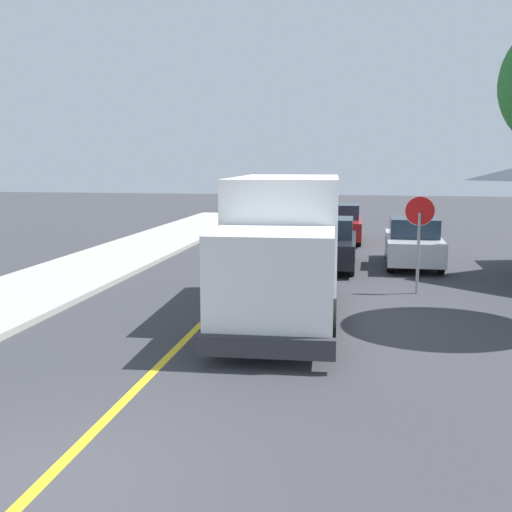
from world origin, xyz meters
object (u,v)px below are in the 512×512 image
Objects in this scene: parked_car_near at (329,244)px; parked_van_across at (413,243)px; parked_car_mid at (341,224)px; stop_sign at (419,226)px; box_truck at (284,240)px.

parked_car_near is 1.00× the size of parked_van_across.
stop_sign is at bearing -76.88° from parked_car_mid.
box_truck is 1.64× the size of parked_car_mid.
parked_car_near is (0.65, 6.73, -0.97)m from box_truck.
box_truck is at bearing -93.42° from parked_car_mid.
box_truck is 1.64× the size of parked_van_across.
parked_car_near is at bearing 84.50° from box_truck.
parked_car_mid is (0.16, 6.79, 0.00)m from parked_car_near.
box_truck reaches higher than parked_van_across.
box_truck reaches higher than stop_sign.
parked_car_mid is at bearing 114.12° from parked_van_across.
stop_sign reaches higher than parked_car_near.
stop_sign reaches higher than parked_van_across.
stop_sign is (3.26, 2.99, 0.09)m from box_truck.
box_truck is 13.58m from parked_car_mid.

